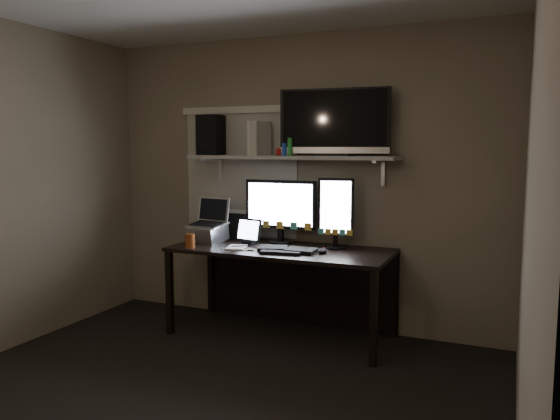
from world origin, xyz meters
The scene contains 20 objects.
floor centered at (0.00, 0.00, 0.00)m, with size 3.60×3.60×0.00m, color black.
back_wall centered at (0.00, 1.80, 1.25)m, with size 3.60×3.60×0.00m, color #6E614F.
right_wall centered at (1.80, 0.00, 1.25)m, with size 3.60×3.60×0.00m, color #6E614F.
window_blinds centered at (-0.55, 1.79, 1.30)m, with size 1.10×0.02×1.10m, color beige.
desk centered at (0.00, 1.55, 0.55)m, with size 1.80×0.75×0.73m.
wall_shelf centered at (0.00, 1.62, 1.46)m, with size 1.80×0.35×0.03m, color #A2A39E.
monitor_landscape centered at (-0.09, 1.64, 1.01)m, with size 0.63×0.07×0.56m, color black.
monitor_portrait centered at (0.42, 1.58, 1.02)m, with size 0.29×0.05×0.58m, color black.
keyboard centered at (0.10, 1.32, 0.74)m, with size 0.48×0.19×0.03m, color black.
mouse centered at (0.38, 1.36, 0.75)m, with size 0.07×0.11×0.04m, color black.
notepad centered at (-0.33, 1.29, 0.74)m, with size 0.15×0.21×0.01m, color silver.
tablet centered at (-0.32, 1.48, 0.84)m, with size 0.25×0.11×0.22m, color black.
file_sorter centered at (-0.52, 1.66, 0.86)m, with size 0.20×0.09×0.25m, color black.
laptop centered at (-0.71, 1.46, 0.92)m, with size 0.33×0.27×0.37m, color silver.
cup centered at (-0.68, 1.14, 0.79)m, with size 0.08×0.08×0.12m, color brown.
sticky_notes centered at (-0.14, 1.29, 0.73)m, with size 0.31×0.23×0.00m, color gold, non-canonical shape.
tv centered at (0.38, 1.63, 1.75)m, with size 0.89×0.16×0.53m, color black.
game_console centered at (-0.28, 1.61, 1.62)m, with size 0.07×0.24×0.29m, color beige.
speaker centered at (-0.76, 1.63, 1.66)m, with size 0.19×0.23×0.35m, color black.
bottles centered at (-0.02, 1.55, 1.56)m, with size 0.24×0.05×0.15m, color #A50F0C, non-canonical shape.
Camera 1 is at (1.74, -2.59, 1.55)m, focal length 35.00 mm.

